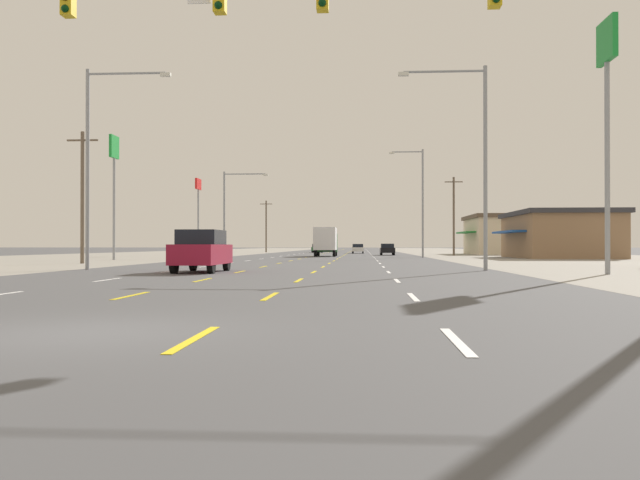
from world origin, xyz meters
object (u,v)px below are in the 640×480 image
(pole_sign_right_row_0, at_px, (607,84))
(streetlight_left_row_1, at_px, (229,207))
(suv_inner_left_nearest, at_px, (202,250))
(streetlight_right_row_0, at_px, (476,152))
(sedan_inner_left_far, at_px, (317,248))
(streetlight_left_row_0, at_px, (96,153))
(pole_sign_left_row_1, at_px, (114,168))
(sedan_far_right_mid, at_px, (387,249))
(streetlight_right_row_1, at_px, (420,196))
(pole_sign_left_row_2, at_px, (198,197))
(box_truck_center_turn_near, at_px, (326,240))
(sedan_inner_right_midfar, at_px, (358,249))

(pole_sign_right_row_0, xyz_separation_m, streetlight_left_row_1, (-24.25, 38.45, -3.06))
(suv_inner_left_nearest, relative_size, pole_sign_right_row_0, 0.44)
(suv_inner_left_nearest, relative_size, streetlight_right_row_0, 0.48)
(sedan_inner_left_far, bearing_deg, streetlight_left_row_1, -97.40)
(streetlight_left_row_1, bearing_deg, suv_inner_left_nearest, -80.66)
(streetlight_left_row_0, height_order, streetlight_left_row_1, streetlight_left_row_0)
(suv_inner_left_nearest, relative_size, pole_sign_left_row_1, 0.45)
(sedan_far_right_mid, bearing_deg, streetlight_left_row_1, -134.65)
(sedan_far_right_mid, height_order, streetlight_right_row_1, streetlight_right_row_1)
(sedan_inner_left_far, relative_size, pole_sign_left_row_1, 0.42)
(sedan_far_right_mid, distance_m, streetlight_left_row_0, 54.44)
(streetlight_right_row_1, bearing_deg, sedan_inner_left_far, 106.21)
(streetlight_left_row_0, bearing_deg, sedan_inner_left_far, 85.67)
(streetlight_left_row_0, relative_size, streetlight_right_row_1, 0.95)
(pole_sign_right_row_0, xyz_separation_m, streetlight_right_row_0, (-4.93, 4.03, -2.37))
(pole_sign_left_row_2, distance_m, streetlight_right_row_0, 54.54)
(box_truck_center_turn_near, distance_m, streetlight_right_row_1, 13.22)
(streetlight_left_row_1, bearing_deg, pole_sign_left_row_1, -124.45)
(pole_sign_right_row_0, bearing_deg, pole_sign_left_row_1, 139.86)
(sedan_far_right_mid, height_order, pole_sign_left_row_2, pole_sign_left_row_2)
(streetlight_left_row_0, bearing_deg, box_truck_center_turn_near, 77.07)
(pole_sign_right_row_0, bearing_deg, box_truck_center_turn_near, 107.74)
(sedan_far_right_mid, distance_m, pole_sign_left_row_2, 24.55)
(pole_sign_right_row_0, height_order, streetlight_left_row_0, pole_sign_right_row_0)
(box_truck_center_turn_near, relative_size, pole_sign_left_row_1, 0.67)
(sedan_inner_right_midfar, relative_size, pole_sign_left_row_2, 0.47)
(sedan_inner_left_far, bearing_deg, pole_sign_right_row_0, -77.86)
(streetlight_right_row_0, xyz_separation_m, streetlight_right_row_1, (0.16, 34.42, 0.28))
(pole_sign_right_row_0, relative_size, streetlight_right_row_1, 1.01)
(pole_sign_left_row_1, xyz_separation_m, streetlight_left_row_1, (7.82, 11.41, -2.76))
(streetlight_right_row_0, bearing_deg, streetlight_right_row_1, 89.74)
(suv_inner_left_nearest, xyz_separation_m, pole_sign_left_row_1, (-13.92, 25.69, 6.97))
(box_truck_center_turn_near, distance_m, streetlight_right_row_0, 43.29)
(box_truck_center_turn_near, xyz_separation_m, streetlight_right_row_0, (9.78, -41.97, 4.08))
(pole_sign_left_row_1, xyz_separation_m, streetlight_right_row_1, (27.30, 11.41, -1.80))
(sedan_far_right_mid, relative_size, streetlight_left_row_0, 0.43)
(sedan_inner_left_far, relative_size, streetlight_left_row_0, 0.43)
(sedan_inner_left_far, xyz_separation_m, pole_sign_right_row_0, (18.24, -84.75, 7.53))
(sedan_inner_right_midfar, height_order, streetlight_right_row_1, streetlight_right_row_1)
(box_truck_center_turn_near, xyz_separation_m, streetlight_right_row_1, (9.94, -7.54, 4.36))
(suv_inner_left_nearest, height_order, sedan_inner_left_far, suv_inner_left_nearest)
(pole_sign_right_row_0, relative_size, streetlight_right_row_0, 1.08)
(box_truck_center_turn_near, bearing_deg, sedan_far_right_mid, 52.47)
(suv_inner_left_nearest, bearing_deg, box_truck_center_turn_near, 85.59)
(suv_inner_left_nearest, xyz_separation_m, streetlight_left_row_0, (-6.19, 2.67, 4.98))
(suv_inner_left_nearest, relative_size, pole_sign_left_row_2, 0.52)
(suv_inner_left_nearest, bearing_deg, sedan_inner_right_midfar, 84.55)
(pole_sign_left_row_2, height_order, streetlight_right_row_1, streetlight_right_row_1)
(sedan_far_right_mid, bearing_deg, box_truck_center_turn_near, -127.53)
(sedan_inner_left_far, distance_m, pole_sign_left_row_2, 35.68)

